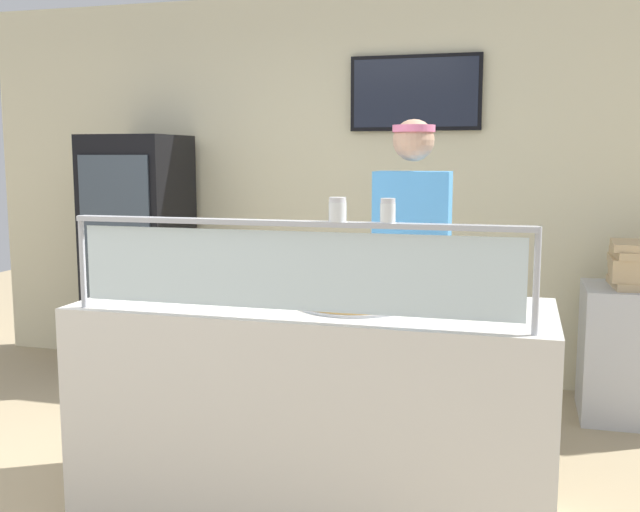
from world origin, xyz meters
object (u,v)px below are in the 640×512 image
Objects in this scene: pizza_server at (363,299)px; pepper_flake_shaker at (388,212)px; pizza_tray at (354,303)px; drink_fridge at (139,256)px; worker_figure at (412,268)px; parmesan_shaker at (338,211)px.

pepper_flake_shaker reaches higher than pizza_server.
pizza_tray is 2.63m from drink_fridge.
pizza_server is at bearing -41.07° from drink_fridge.
drink_fridge is (-2.10, 0.97, -0.14)m from worker_figure.
worker_figure is at bearing 93.21° from pepper_flake_shaker.
worker_figure is at bearing -24.81° from drink_fridge.
parmesan_shaker is (0.00, -0.31, 0.41)m from pizza_tray.
worker_figure reaches higher than parmesan_shaker.
pizza_tray is 0.05m from pizza_server.
worker_figure is at bearing 80.07° from pizza_tray.
pizza_tray is 0.27× the size of drink_fridge.
parmesan_shaker reaches higher than pizza_server.
worker_figure is at bearing 83.15° from parmesan_shaker.
pepper_flake_shaker is at bearing -66.56° from pizza_server.
parmesan_shaker is 2.89m from drink_fridge.
pizza_server is 3.12× the size of pepper_flake_shaker.
pizza_server is at bearing 117.64° from pepper_flake_shaker.
pepper_flake_shaker is at bearing -86.79° from worker_figure.
pizza_server is (0.04, -0.02, 0.02)m from pizza_tray.
parmesan_shaker is at bearing -101.48° from pizza_server.
worker_figure reaches higher than pizza_tray.
pepper_flake_shaker is at bearing -43.36° from drink_fridge.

